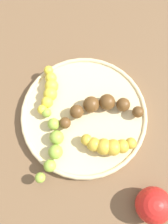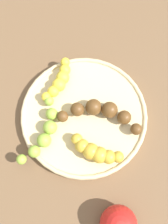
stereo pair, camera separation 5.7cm
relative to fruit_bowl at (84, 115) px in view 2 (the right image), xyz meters
The scene contains 7 objects.
ground_plane 0.01m from the fruit_bowl, ahead, with size 2.40×2.40×0.00m, color brown.
fruit_bowl is the anchor object (origin of this frame).
banana_overripe 0.04m from the fruit_bowl, ahead, with size 0.18×0.07×0.04m.
banana_yellow 0.10m from the fruit_bowl, 129.64° to the left, with size 0.06×0.11×0.03m.
banana_green 0.10m from the fruit_bowl, 149.31° to the right, with size 0.08×0.15×0.03m.
banana_spotted 0.09m from the fruit_bowl, 71.12° to the right, with size 0.11×0.06×0.03m.
apple_red 0.23m from the fruit_bowl, 70.47° to the right, with size 0.07×0.07×0.07m, color red.
Camera 2 is at (0.01, -0.17, 0.58)m, focal length 42.54 mm.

